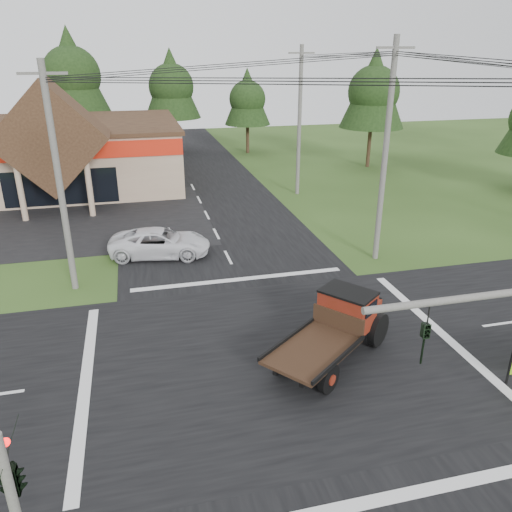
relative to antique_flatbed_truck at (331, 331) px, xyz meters
name	(u,v)px	position (x,y,z in m)	size (l,w,h in m)	color
ground	(277,356)	(-1.83, 0.69, -1.22)	(120.00, 120.00, 0.00)	#294017
road_ns	(277,355)	(-1.83, 0.69, -1.21)	(12.00, 120.00, 0.02)	black
road_ew	(277,355)	(-1.83, 0.69, -1.21)	(120.00, 12.00, 0.02)	black
traffic_signal_corner	(7,464)	(-9.33, -6.64, 2.30)	(0.53, 2.48, 4.40)	#595651
utility_pole_nw	(59,180)	(-9.83, 8.69, 4.16)	(2.00, 0.30, 10.50)	#595651
utility_pole_ne	(385,153)	(6.17, 8.69, 4.66)	(2.00, 0.30, 11.50)	#595651
utility_pole_n	(299,121)	(6.17, 22.69, 4.51)	(2.00, 0.30, 11.20)	#595651
tree_row_c	(71,72)	(-11.83, 41.69, 7.50)	(7.28, 7.28, 13.13)	#332316
tree_row_d	(171,84)	(-1.83, 42.69, 6.15)	(6.16, 6.16, 11.11)	#332316
tree_row_e	(247,97)	(6.17, 40.69, 4.81)	(5.04, 5.04, 9.09)	#332316
tree_side_ne	(374,89)	(16.17, 30.69, 6.15)	(6.16, 6.16, 11.11)	#332316
antique_flatbed_truck	(331,331)	(0.00, 0.00, 0.00)	(2.24, 5.86, 2.45)	#5F1B0D
white_pickup	(160,243)	(-5.47, 11.93, -0.45)	(2.57, 5.56, 1.55)	silver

